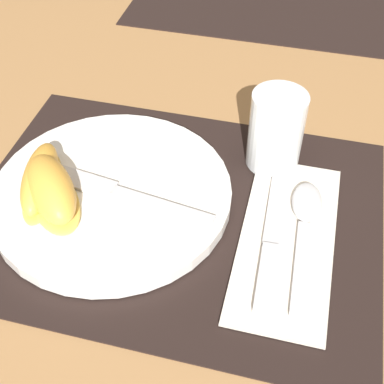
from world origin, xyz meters
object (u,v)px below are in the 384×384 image
at_px(juice_glass, 275,134).
at_px(citrus_wedge_0, 40,179).
at_px(plate, 112,194).
at_px(citrus_wedge_1, 51,190).
at_px(spoon, 305,218).
at_px(fork, 120,193).
at_px(knife, 272,234).

height_order(juice_glass, citrus_wedge_0, juice_glass).
relative_size(plate, citrus_wedge_1, 2.30).
xyz_separation_m(plate, juice_glass, (0.17, 0.11, 0.03)).
bearing_deg(spoon, citrus_wedge_1, -169.06).
bearing_deg(fork, citrus_wedge_0, -171.04).
distance_m(knife, citrus_wedge_1, 0.25).
xyz_separation_m(plate, spoon, (0.22, 0.02, -0.00)).
distance_m(spoon, citrus_wedge_0, 0.30).
xyz_separation_m(fork, citrus_wedge_1, (-0.07, -0.03, 0.02)).
relative_size(spoon, fork, 0.91).
xyz_separation_m(juice_glass, citrus_wedge_1, (-0.23, -0.15, -0.01)).
relative_size(citrus_wedge_0, citrus_wedge_1, 1.02).
bearing_deg(knife, citrus_wedge_1, -174.82).
relative_size(juice_glass, knife, 0.47).
xyz_separation_m(spoon, citrus_wedge_1, (-0.28, -0.05, 0.03)).
xyz_separation_m(juice_glass, fork, (-0.16, -0.12, -0.02)).
bearing_deg(knife, plate, 175.94).
xyz_separation_m(spoon, fork, (-0.21, -0.02, 0.01)).
bearing_deg(citrus_wedge_1, knife, 5.18).
bearing_deg(fork, knife, -2.61).
distance_m(juice_glass, knife, 0.13).
distance_m(knife, spoon, 0.04).
distance_m(fork, citrus_wedge_0, 0.09).
bearing_deg(juice_glass, plate, -147.27).
distance_m(juice_glass, fork, 0.20).
xyz_separation_m(knife, citrus_wedge_0, (-0.26, -0.01, 0.03)).
bearing_deg(citrus_wedge_0, plate, 14.33).
xyz_separation_m(juice_glass, knife, (0.02, -0.12, -0.04)).
height_order(juice_glass, spoon, juice_glass).
bearing_deg(citrus_wedge_0, knife, 1.29).
bearing_deg(citrus_wedge_0, citrus_wedge_1, -36.79).
distance_m(knife, fork, 0.18).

